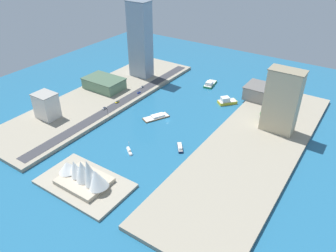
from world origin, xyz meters
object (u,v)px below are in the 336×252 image
(office_block_beige, at_px, (282,101))
(hotel_broad_white, at_px, (46,106))
(ferry_green_doubledeck, at_px, (210,84))
(taxi_yellow_cab, at_px, (117,102))
(patrol_launch_navy, at_px, (180,147))
(sailboat_small_white, at_px, (129,151))
(hatchback_blue, at_px, (139,92))
(ferry_yellow_fast, at_px, (227,101))
(traffic_light_waterfront, at_px, (107,111))
(sedan_silver, at_px, (104,108))
(carpark_squat_concrete, at_px, (267,94))
(van_white, at_px, (142,87))
(opera_landmark, at_px, (84,174))
(barge_flat_brown, at_px, (157,117))
(terminal_long_green, at_px, (104,83))
(tower_tall_glass, at_px, (140,40))

(office_block_beige, xyz_separation_m, hotel_broad_white, (179.53, 94.28, -15.49))
(ferry_green_doubledeck, xyz_separation_m, office_block_beige, (-92.43, 55.45, 28.45))
(hotel_broad_white, distance_m, taxi_yellow_cab, 66.06)
(patrol_launch_navy, relative_size, hotel_broad_white, 0.56)
(sailboat_small_white, xyz_separation_m, hatchback_blue, (55.13, -82.62, 2.90))
(taxi_yellow_cab, bearing_deg, ferry_yellow_fast, -144.00)
(hotel_broad_white, bearing_deg, traffic_light_waterfront, -142.82)
(sedan_silver, bearing_deg, hotel_broad_white, 51.08)
(ferry_green_doubledeck, xyz_separation_m, sedan_silver, (55.36, 110.41, 2.16))
(patrol_launch_navy, distance_m, hatchback_blue, 103.11)
(carpark_squat_concrete, relative_size, taxi_yellow_cab, 9.13)
(ferry_green_doubledeck, bearing_deg, sailboat_small_white, 92.18)
(van_white, relative_size, opera_landmark, 0.10)
(van_white, distance_m, traffic_light_waterfront, 66.60)
(barge_flat_brown, height_order, carpark_squat_concrete, carpark_squat_concrete)
(office_block_beige, distance_m, terminal_long_green, 182.51)
(patrol_launch_navy, xyz_separation_m, barge_flat_brown, (44.11, -29.59, -0.37))
(patrol_launch_navy, height_order, terminal_long_green, terminal_long_green)
(traffic_light_waterfront, bearing_deg, ferry_green_doubledeck, -110.74)
(patrol_launch_navy, height_order, tower_tall_glass, tower_tall_glass)
(patrol_launch_navy, distance_m, hotel_broad_white, 127.55)
(office_block_beige, distance_m, tower_tall_glass, 172.01)
(carpark_squat_concrete, distance_m, hotel_broad_white, 210.20)
(taxi_yellow_cab, height_order, hatchback_blue, hatchback_blue)
(carpark_squat_concrete, height_order, hatchback_blue, carpark_squat_concrete)
(barge_flat_brown, bearing_deg, hotel_broad_white, 35.97)
(terminal_long_green, relative_size, opera_landmark, 0.95)
(ferry_yellow_fast, height_order, hotel_broad_white, hotel_broad_white)
(ferry_yellow_fast, height_order, hatchback_blue, ferry_yellow_fast)
(traffic_light_waterfront, bearing_deg, office_block_beige, -155.66)
(ferry_yellow_fast, distance_m, opera_landmark, 167.25)
(office_block_beige, relative_size, hotel_broad_white, 2.32)
(patrol_launch_navy, xyz_separation_m, carpark_squat_concrete, (-29.24, -115.98, 8.39))
(patrol_launch_navy, height_order, van_white, van_white)
(barge_flat_brown, height_order, traffic_light_waterfront, traffic_light_waterfront)
(ferry_green_doubledeck, relative_size, taxi_yellow_cab, 5.05)
(tower_tall_glass, bearing_deg, taxi_yellow_cab, 108.02)
(opera_landmark, bearing_deg, sedan_silver, -53.69)
(patrol_launch_navy, xyz_separation_m, terminal_long_green, (124.24, -45.74, 7.45))
(terminal_long_green, xyz_separation_m, hatchback_blue, (-38.16, -10.97, -4.90))
(terminal_long_green, relative_size, sedan_silver, 8.99)
(ferry_yellow_fast, height_order, sedan_silver, ferry_yellow_fast)
(sedan_silver, height_order, opera_landmark, opera_landmark)
(terminal_long_green, bearing_deg, taxi_yellow_cab, 152.18)
(sailboat_small_white, xyz_separation_m, sedan_silver, (60.98, -37.08, 2.94))
(sailboat_small_white, bearing_deg, hatchback_blue, -56.29)
(taxi_yellow_cab, bearing_deg, opera_landmark, 120.93)
(hotel_broad_white, bearing_deg, taxi_yellow_cab, -120.42)
(carpark_squat_concrete, bearing_deg, sailboat_small_white, 67.01)
(hatchback_blue, bearing_deg, hotel_broad_white, 66.10)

